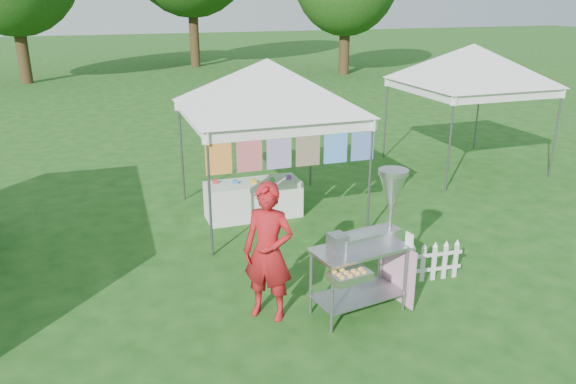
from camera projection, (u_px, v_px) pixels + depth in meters
name	position (u px, v px, depth m)	size (l,w,h in m)	color
ground	(343.00, 302.00, 7.87)	(120.00, 120.00, 0.00)	#184814
canopy_main	(267.00, 59.00, 9.99)	(4.24, 4.24, 3.45)	#59595E
canopy_right	(474.00, 44.00, 13.03)	(4.24, 4.24, 3.45)	#59595E
donut_cart	(373.00, 232.00, 7.33)	(1.40, 1.14, 1.93)	gray
vendor	(268.00, 252.00, 7.23)	(0.68, 0.45, 1.86)	#A61419
picket_fence	(423.00, 264.00, 8.33)	(1.26, 0.13, 0.56)	silver
display_table	(253.00, 199.00, 10.78)	(1.80, 0.70, 0.71)	white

